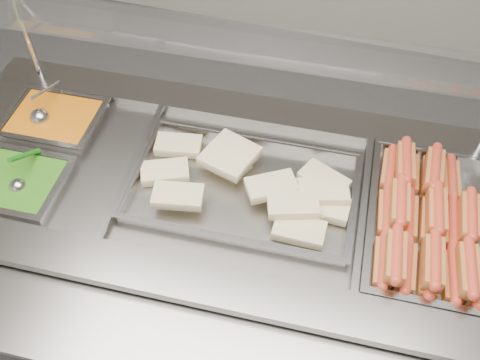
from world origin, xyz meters
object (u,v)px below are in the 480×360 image
(sneeze_guard, at_px, (240,42))
(serving_spoon, at_px, (20,181))
(ladle, at_px, (41,116))
(steam_counter, at_px, (227,257))
(pan_wraps, at_px, (243,190))
(pan_hotdogs, at_px, (426,227))

(sneeze_guard, height_order, serving_spoon, sneeze_guard)
(ladle, xyz_separation_m, serving_spoon, (0.09, -0.29, 0.00))
(steam_counter, bearing_deg, pan_wraps, 3.04)
(sneeze_guard, height_order, pan_hotdogs, sneeze_guard)
(pan_hotdogs, bearing_deg, steam_counter, -176.96)
(pan_wraps, bearing_deg, pan_hotdogs, 3.04)
(ladle, relative_size, serving_spoon, 1.13)
(steam_counter, height_order, sneeze_guard, sneeze_guard)
(sneeze_guard, bearing_deg, pan_hotdogs, -16.24)
(steam_counter, xyz_separation_m, sneeze_guard, (-0.01, 0.23, 0.85))
(steam_counter, xyz_separation_m, serving_spoon, (-0.64, -0.19, 0.48))
(steam_counter, distance_m, pan_hotdogs, 0.78)
(pan_hotdogs, height_order, serving_spoon, serving_spoon)
(sneeze_guard, distance_m, pan_wraps, 0.47)
(ladle, bearing_deg, sneeze_guard, 10.36)
(steam_counter, bearing_deg, serving_spoon, -163.26)
(sneeze_guard, height_order, ladle, sneeze_guard)
(sneeze_guard, xyz_separation_m, ladle, (-0.71, -0.13, -0.37))
(pan_hotdogs, height_order, ladle, ladle)
(pan_wraps, height_order, ladle, ladle)
(pan_wraps, relative_size, serving_spoon, 3.94)
(steam_counter, bearing_deg, pan_hotdogs, 3.04)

